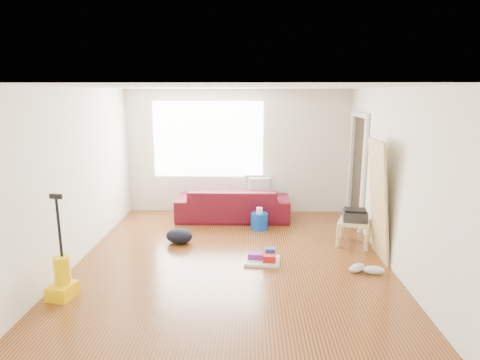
{
  "coord_description": "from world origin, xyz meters",
  "views": [
    {
      "loc": [
        0.27,
        -5.56,
        2.43
      ],
      "look_at": [
        0.1,
        0.6,
        1.08
      ],
      "focal_mm": 30.0,
      "sensor_mm": 36.0,
      "label": 1
    }
  ],
  "objects_px": {
    "tv_stand": "(260,204)",
    "bucket": "(259,229)",
    "cleaning_tray": "(263,258)",
    "backpack": "(180,243)",
    "vacuum": "(62,279)",
    "sofa": "(233,219)",
    "side_table": "(354,225)"
  },
  "relations": [
    {
      "from": "cleaning_tray",
      "to": "sofa",
      "type": "bearing_deg",
      "value": 104.9
    },
    {
      "from": "backpack",
      "to": "bucket",
      "type": "bearing_deg",
      "value": 43.86
    },
    {
      "from": "side_table",
      "to": "bucket",
      "type": "distance_m",
      "value": 1.71
    },
    {
      "from": "side_table",
      "to": "backpack",
      "type": "bearing_deg",
      "value": -179.37
    },
    {
      "from": "sofa",
      "to": "side_table",
      "type": "xyz_separation_m",
      "value": [
        2.03,
        -1.28,
        0.33
      ]
    },
    {
      "from": "sofa",
      "to": "bucket",
      "type": "height_order",
      "value": "sofa"
    },
    {
      "from": "side_table",
      "to": "bucket",
      "type": "xyz_separation_m",
      "value": [
        -1.52,
        0.7,
        -0.33
      ]
    },
    {
      "from": "bucket",
      "to": "cleaning_tray",
      "type": "height_order",
      "value": "cleaning_tray"
    },
    {
      "from": "vacuum",
      "to": "tv_stand",
      "type": "bearing_deg",
      "value": 64.91
    },
    {
      "from": "cleaning_tray",
      "to": "backpack",
      "type": "xyz_separation_m",
      "value": [
        -1.36,
        0.71,
        -0.05
      ]
    },
    {
      "from": "bucket",
      "to": "cleaning_tray",
      "type": "bearing_deg",
      "value": -88.8
    },
    {
      "from": "sofa",
      "to": "side_table",
      "type": "height_order",
      "value": "side_table"
    },
    {
      "from": "side_table",
      "to": "bucket",
      "type": "relative_size",
      "value": 2.07
    },
    {
      "from": "side_table",
      "to": "vacuum",
      "type": "bearing_deg",
      "value": -155.02
    },
    {
      "from": "side_table",
      "to": "cleaning_tray",
      "type": "distance_m",
      "value": 1.69
    },
    {
      "from": "tv_stand",
      "to": "cleaning_tray",
      "type": "distance_m",
      "value": 2.29
    },
    {
      "from": "cleaning_tray",
      "to": "bucket",
      "type": "bearing_deg",
      "value": 91.2
    },
    {
      "from": "sofa",
      "to": "cleaning_tray",
      "type": "height_order",
      "value": "sofa"
    },
    {
      "from": "bucket",
      "to": "cleaning_tray",
      "type": "relative_size",
      "value": 0.57
    },
    {
      "from": "tv_stand",
      "to": "side_table",
      "type": "xyz_separation_m",
      "value": [
        1.5,
        -1.55,
        0.1
      ]
    },
    {
      "from": "tv_stand",
      "to": "bucket",
      "type": "relative_size",
      "value": 2.38
    },
    {
      "from": "sofa",
      "to": "vacuum",
      "type": "distance_m",
      "value": 3.67
    },
    {
      "from": "cleaning_tray",
      "to": "backpack",
      "type": "distance_m",
      "value": 1.53
    },
    {
      "from": "tv_stand",
      "to": "backpack",
      "type": "distance_m",
      "value": 2.09
    },
    {
      "from": "tv_stand",
      "to": "backpack",
      "type": "relative_size",
      "value": 1.61
    },
    {
      "from": "cleaning_tray",
      "to": "backpack",
      "type": "height_order",
      "value": "cleaning_tray"
    },
    {
      "from": "sofa",
      "to": "cleaning_tray",
      "type": "bearing_deg",
      "value": 104.9
    },
    {
      "from": "tv_stand",
      "to": "vacuum",
      "type": "distance_m",
      "value": 4.18
    },
    {
      "from": "sofa",
      "to": "bucket",
      "type": "distance_m",
      "value": 0.77
    },
    {
      "from": "cleaning_tray",
      "to": "vacuum",
      "type": "distance_m",
      "value": 2.7
    },
    {
      "from": "backpack",
      "to": "sofa",
      "type": "bearing_deg",
      "value": 72.95
    },
    {
      "from": "side_table",
      "to": "bucket",
      "type": "height_order",
      "value": "side_table"
    }
  ]
}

